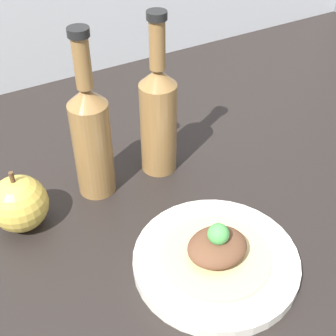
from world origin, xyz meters
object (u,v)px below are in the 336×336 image
(plate, at_px, (216,260))
(apple, at_px, (19,204))
(plated_food, at_px, (217,248))
(cider_bottle_right, at_px, (158,116))
(cider_bottle_left, at_px, (91,136))

(plate, distance_m, apple, 0.31)
(plate, height_order, plated_food, plated_food)
(plated_food, bearing_deg, cider_bottle_right, 80.87)
(plated_food, height_order, cider_bottle_left, cider_bottle_left)
(cider_bottle_left, height_order, cider_bottle_right, same)
(plated_food, xyz_separation_m, cider_bottle_right, (0.04, 0.24, 0.07))
(plate, relative_size, plated_food, 1.52)
(cider_bottle_right, bearing_deg, cider_bottle_left, 180.00)
(plated_food, height_order, apple, apple)
(plate, relative_size, cider_bottle_right, 0.83)
(cider_bottle_right, relative_size, apple, 2.71)
(cider_bottle_left, distance_m, apple, 0.15)
(plate, height_order, cider_bottle_left, cider_bottle_left)
(plate, bearing_deg, cider_bottle_right, 80.87)
(plated_food, distance_m, cider_bottle_left, 0.26)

